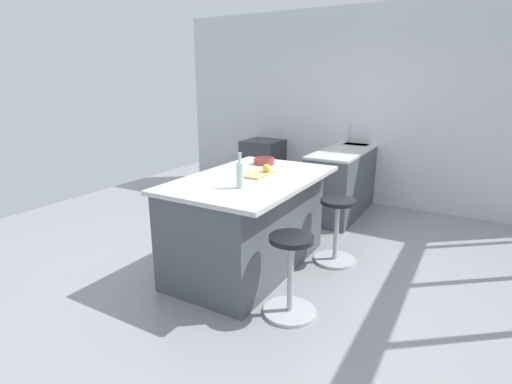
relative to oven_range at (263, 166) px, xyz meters
name	(u,v)px	position (x,y,z in m)	size (l,w,h in m)	color
ground_plane	(266,263)	(2.38, 1.37, -0.45)	(7.73, 7.73, 0.00)	gray
interior_partition_left	(352,108)	(-0.35, 1.37, 1.01)	(0.12, 5.94, 2.90)	silver
sink_cabinet	(350,176)	(0.00, 1.51, 0.02)	(2.33, 0.60, 1.20)	#4C5156
oven_range	(263,166)	(0.00, 0.00, 0.00)	(0.60, 0.61, 0.89)	#38383D
kitchen_island	(248,222)	(2.52, 1.23, 0.04)	(1.79, 1.14, 0.96)	#4C5156
stool_by_window	(336,233)	(1.96, 1.97, -0.12)	(0.44, 0.44, 0.69)	#B7B7BC
stool_middle	(290,278)	(3.08, 1.97, -0.12)	(0.44, 0.44, 0.69)	#B7B7BC
cutting_board	(257,174)	(2.43, 1.27, 0.52)	(0.36, 0.24, 0.02)	tan
apple_yellow	(267,168)	(2.33, 1.34, 0.57)	(0.08, 0.08, 0.08)	gold
water_bottle	(240,174)	(2.91, 1.39, 0.64)	(0.06, 0.06, 0.31)	silver
fruit_bowl	(264,161)	(1.94, 1.09, 0.55)	(0.23, 0.23, 0.07)	#993833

